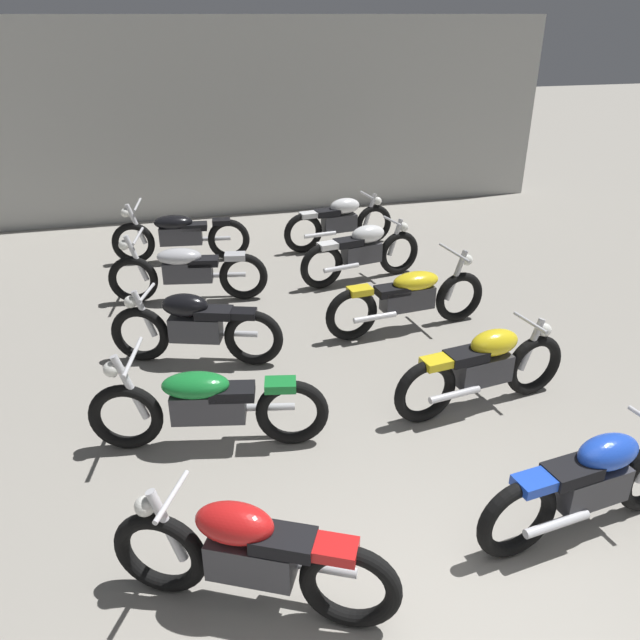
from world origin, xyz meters
The scene contains 11 objects.
back_wall centered at (0.00, 10.12, 1.80)m, with size 12.61×0.24×3.60m, color #B2B2AD.
motorcycle_left_row_0 centered at (-1.29, 0.78, 0.46)m, with size 1.80×1.00×0.88m.
motorcycle_left_row_1 centered at (-1.37, 2.63, 0.45)m, with size 2.14×0.75×0.97m.
motorcycle_left_row_2 centered at (-1.35, 4.22, 0.46)m, with size 1.90×0.77×0.88m.
motorcycle_left_row_3 centered at (-1.30, 6.00, 0.45)m, with size 2.15×0.71×0.97m.
motorcycle_left_row_4 centered at (-1.30, 7.60, 0.45)m, with size 2.16×0.68×0.97m.
motorcycle_right_row_0 centered at (1.30, 0.81, 0.46)m, with size 1.97×0.55×0.88m.
motorcycle_right_row_1 centered at (1.34, 2.56, 0.46)m, with size 1.97×0.56×0.88m.
motorcycle_right_row_2 centered at (1.28, 4.37, 0.45)m, with size 2.17×0.68×0.97m.
motorcycle_right_row_3 centered at (1.24, 6.07, 0.46)m, with size 1.96×0.62×0.88m.
motorcycle_right_row_4 centered at (1.35, 7.58, 0.46)m, with size 1.97×0.55×0.88m.
Camera 1 is at (-1.62, -2.22, 3.61)m, focal length 35.31 mm.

